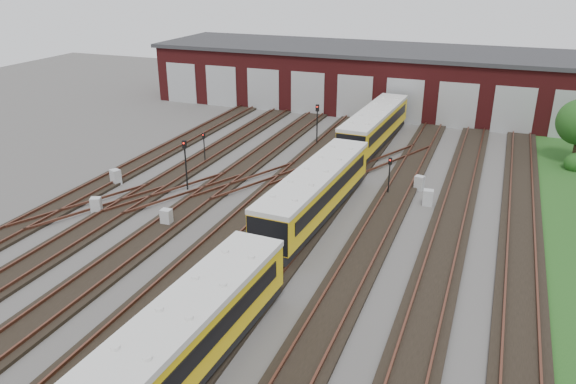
% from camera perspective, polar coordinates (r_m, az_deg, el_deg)
% --- Properties ---
extents(ground, '(120.00, 120.00, 0.00)m').
position_cam_1_polar(ground, '(27.90, -7.78, -9.99)').
color(ground, '#4B4946').
rests_on(ground, ground).
extents(track_network, '(30.40, 70.00, 0.33)m').
position_cam_1_polar(track_network, '(28.35, -7.52, -9.15)').
color(track_network, black).
rests_on(track_network, ground).
extents(maintenance_shed, '(51.00, 12.50, 6.35)m').
position_cam_1_polar(maintenance_shed, '(62.64, 10.03, 11.32)').
color(maintenance_shed, '#541516').
rests_on(maintenance_shed, ground).
extents(metro_train, '(3.10, 45.78, 2.83)m').
position_cam_1_polar(metro_train, '(34.40, 2.83, 0.03)').
color(metro_train, black).
rests_on(metro_train, ground).
extents(signal_mast_0, '(0.29, 0.27, 3.59)m').
position_cam_1_polar(signal_mast_0, '(39.25, -10.39, 3.34)').
color(signal_mast_0, black).
rests_on(signal_mast_0, ground).
extents(signal_mast_1, '(0.23, 0.21, 2.53)m').
position_cam_1_polar(signal_mast_1, '(44.46, -8.53, 4.83)').
color(signal_mast_1, black).
rests_on(signal_mast_1, ground).
extents(signal_mast_2, '(0.31, 0.29, 3.60)m').
position_cam_1_polar(signal_mast_2, '(48.54, 2.98, 7.37)').
color(signal_mast_2, black).
rests_on(signal_mast_2, ground).
extents(signal_mast_3, '(0.24, 0.22, 2.67)m').
position_cam_1_polar(signal_mast_3, '(38.56, 10.27, 2.11)').
color(signal_mast_3, black).
rests_on(signal_mast_3, ground).
extents(relay_cabinet_0, '(0.79, 0.74, 1.05)m').
position_cam_1_polar(relay_cabinet_0, '(37.58, -18.91, -1.30)').
color(relay_cabinet_0, '#B8BBBE').
rests_on(relay_cabinet_0, ground).
extents(relay_cabinet_1, '(0.83, 0.76, 1.12)m').
position_cam_1_polar(relay_cabinet_1, '(41.99, -17.10, 1.46)').
color(relay_cabinet_1, '#B8BBBE').
rests_on(relay_cabinet_1, ground).
extents(relay_cabinet_2, '(0.65, 0.55, 1.04)m').
position_cam_1_polar(relay_cabinet_2, '(34.70, -12.24, -2.54)').
color(relay_cabinet_2, '#B8BBBE').
rests_on(relay_cabinet_2, ground).
extents(relay_cabinet_3, '(0.71, 0.63, 1.02)m').
position_cam_1_polar(relay_cabinet_3, '(40.27, 13.19, 0.91)').
color(relay_cabinet_3, '#B8BBBE').
rests_on(relay_cabinet_3, ground).
extents(relay_cabinet_4, '(0.69, 0.59, 1.08)m').
position_cam_1_polar(relay_cabinet_4, '(37.81, 14.03, -0.56)').
color(relay_cabinet_4, '#B8BBBE').
rests_on(relay_cabinet_4, ground).
extents(bush_1, '(1.55, 1.55, 1.55)m').
position_cam_1_polar(bush_1, '(48.22, 27.15, 2.88)').
color(bush_1, '#194012').
rests_on(bush_1, ground).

